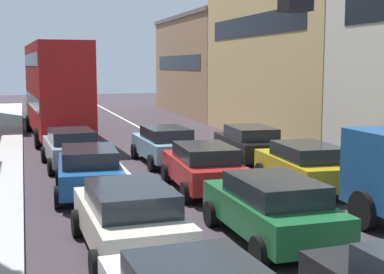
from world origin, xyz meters
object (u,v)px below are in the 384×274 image
object	(u,v)px
traffic_light_pole	(115,82)
sedan_centre_lane_second	(272,207)
coupe_centre_lane_fourth	(165,144)
sedan_left_lane_third	(89,170)
bus_far_queue_secondary	(50,94)
wagon_right_lane_far	(250,143)
bus_mid_queue_primary	(56,86)
wagon_left_lane_second	(129,217)
hatchback_centre_lane_third	(204,166)
sedan_right_lane_behind_truck	(305,165)
sedan_left_lane_fourth	(71,147)

from	to	relation	value
traffic_light_pole	sedan_centre_lane_second	world-z (taller)	traffic_light_pole
traffic_light_pole	coupe_centre_lane_fourth	distance (m)	16.88
sedan_left_lane_third	bus_far_queue_secondary	xyz separation A→B (m)	(0.13, 26.28, 0.96)
wagon_right_lane_far	bus_mid_queue_primary	size ratio (longest dim) A/B	0.42
traffic_light_pole	wagon_right_lane_far	bearing A→B (deg)	62.51
wagon_left_lane_second	hatchback_centre_lane_third	size ratio (longest dim) A/B	0.99
sedan_left_lane_third	sedan_right_lane_behind_truck	size ratio (longest dim) A/B	1.00
sedan_left_lane_fourth	sedan_right_lane_behind_truck	world-z (taller)	same
sedan_right_lane_behind_truck	wagon_right_lane_far	bearing A→B (deg)	0.82
sedan_right_lane_behind_truck	bus_mid_queue_primary	world-z (taller)	bus_mid_queue_primary
wagon_left_lane_second	sedan_left_lane_fourth	xyz separation A→B (m)	(-0.33, 10.40, 0.00)
wagon_right_lane_far	bus_far_queue_secondary	size ratio (longest dim) A/B	0.42
hatchback_centre_lane_third	bus_mid_queue_primary	bearing A→B (deg)	17.70
sedan_centre_lane_second	sedan_left_lane_fourth	bearing A→B (deg)	18.50
sedan_left_lane_third	bus_mid_queue_primary	size ratio (longest dim) A/B	0.42
bus_mid_queue_primary	wagon_left_lane_second	bearing A→B (deg)	178.29
sedan_centre_lane_second	coupe_centre_lane_fourth	bearing A→B (deg)	-0.82
sedan_centre_lane_second	sedan_right_lane_behind_truck	world-z (taller)	same
wagon_left_lane_second	sedan_left_lane_third	distance (m)	5.54
sedan_left_lane_third	bus_mid_queue_primary	bearing A→B (deg)	4.54
hatchback_centre_lane_third	wagon_left_lane_second	bearing A→B (deg)	149.56
hatchback_centre_lane_third	sedan_centre_lane_second	bearing A→B (deg)	-178.16
sedan_left_lane_fourth	wagon_right_lane_far	size ratio (longest dim) A/B	0.99
hatchback_centre_lane_third	sedan_left_lane_third	bearing A→B (deg)	84.69
sedan_left_lane_fourth	bus_mid_queue_primary	bearing A→B (deg)	-2.43
sedan_left_lane_third	coupe_centre_lane_fourth	distance (m)	5.78
sedan_left_lane_third	wagon_right_lane_far	size ratio (longest dim) A/B	1.00
traffic_light_pole	sedan_right_lane_behind_truck	xyz separation A→B (m)	(7.66, 10.14, -3.02)
hatchback_centre_lane_third	sedan_left_lane_fourth	distance (m)	6.50
sedan_left_lane_third	sedan_right_lane_behind_truck	bearing A→B (deg)	-96.82
wagon_right_lane_far	sedan_centre_lane_second	bearing A→B (deg)	163.63
wagon_left_lane_second	traffic_light_pole	bearing A→B (deg)	166.97
wagon_right_lane_far	coupe_centre_lane_fourth	bearing A→B (deg)	81.10
wagon_left_lane_second	hatchback_centre_lane_third	distance (m)	6.02
sedan_centre_lane_second	wagon_right_lane_far	size ratio (longest dim) A/B	0.97
sedan_centre_lane_second	sedan_left_lane_fourth	xyz separation A→B (m)	(-3.54, 10.56, 0.00)
wagon_left_lane_second	coupe_centre_lane_fourth	xyz separation A→B (m)	(3.36, 10.10, 0.00)
wagon_left_lane_second	coupe_centre_lane_fourth	world-z (taller)	same
sedan_centre_lane_second	bus_far_queue_secondary	xyz separation A→B (m)	(-3.29, 31.97, 0.96)
sedan_left_lane_third	sedan_right_lane_behind_truck	xyz separation A→B (m)	(6.66, -1.26, 0.00)
sedan_centre_lane_second	sedan_left_lane_third	bearing A→B (deg)	30.90
sedan_left_lane_third	wagon_right_lane_far	distance (m)	7.89
traffic_light_pole	bus_far_queue_secondary	bearing A→B (deg)	88.29
hatchback_centre_lane_third	sedan_right_lane_behind_truck	distance (m)	3.23
coupe_centre_lane_fourth	sedan_left_lane_fourth	xyz separation A→B (m)	(-3.68, 0.31, 0.00)
sedan_right_lane_behind_truck	wagon_right_lane_far	xyz separation A→B (m)	(0.25, 5.06, 0.00)
wagon_right_lane_far	bus_mid_queue_primary	world-z (taller)	bus_mid_queue_primary
traffic_light_pole	wagon_right_lane_far	size ratio (longest dim) A/B	1.25
sedan_left_lane_third	sedan_right_lane_behind_truck	world-z (taller)	same
traffic_light_pole	hatchback_centre_lane_third	bearing A→B (deg)	67.47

